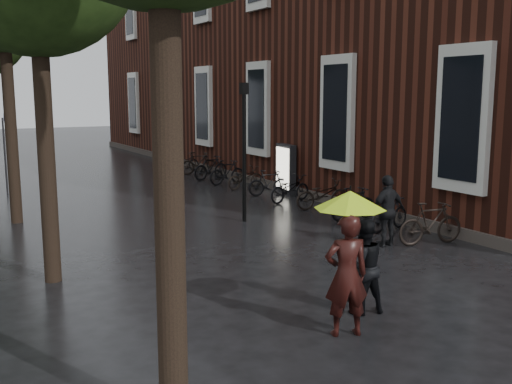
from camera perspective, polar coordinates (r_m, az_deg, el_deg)
ground at (r=8.64m, az=21.71°, el=-16.17°), size 120.00×120.00×0.00m
brick_building at (r=29.50m, az=5.01°, el=14.03°), size 10.20×33.20×12.00m
person_burgundy at (r=9.14m, az=8.60°, el=-7.84°), size 0.79×0.64×1.87m
person_black at (r=10.12m, az=10.09°, el=-6.98°), size 0.87×0.73×1.60m
lime_umbrella at (r=9.34m, az=8.96°, el=-0.75°), size 1.13×1.13×1.66m
pedestrian_walking at (r=14.56m, az=12.41°, el=-1.76°), size 1.02×0.46×1.72m
parked_bicycles at (r=21.17m, az=1.34°, el=0.89°), size 2.20×16.32×1.05m
ad_lightbox at (r=21.62m, az=2.83°, el=2.20°), size 0.28×1.19×1.80m
lamp_post at (r=16.76m, az=-1.14°, el=5.13°), size 0.20×0.20×3.90m
cycle_sign at (r=23.29m, az=-22.77°, el=4.70°), size 0.16×0.55×3.02m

